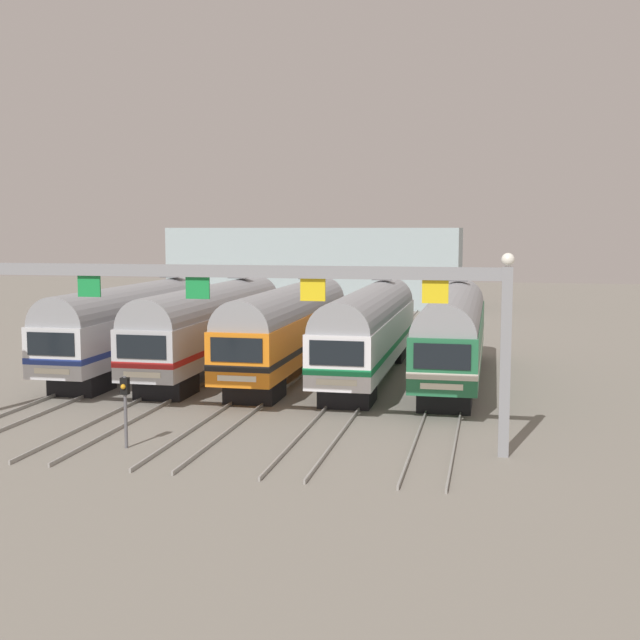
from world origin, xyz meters
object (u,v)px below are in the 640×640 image
object	(u,v)px
commuter_train_white	(369,327)
commuter_train_green	(453,330)
commuter_train_stainless	(211,324)
yard_signal_mast	(125,398)
commuter_train_silver	(137,322)
catenary_gantry	(198,298)
commuter_train_orange	(289,325)

from	to	relation	value
commuter_train_white	commuter_train_green	size ratio (longest dim) A/B	1.00
commuter_train_stainless	commuter_train_green	bearing A→B (deg)	0.00
commuter_train_stainless	yard_signal_mast	xyz separation A→B (m)	(2.15, -15.21, -0.87)
commuter_train_silver	catenary_gantry	xyz separation A→B (m)	(8.58, -13.50, 2.58)
commuter_train_white	commuter_train_green	xyz separation A→B (m)	(4.29, 0.00, 0.00)
commuter_train_silver	commuter_train_orange	bearing A→B (deg)	0.00
yard_signal_mast	catenary_gantry	bearing A→B (deg)	38.56
commuter_train_orange	catenary_gantry	world-z (taller)	catenary_gantry
commuter_train_stainless	yard_signal_mast	bearing A→B (deg)	-81.97
commuter_train_orange	catenary_gantry	bearing A→B (deg)	-90.00
commuter_train_stainless	commuter_train_green	size ratio (longest dim) A/B	1.00
commuter_train_stainless	commuter_train_white	world-z (taller)	same
commuter_train_orange	catenary_gantry	distance (m)	13.74
commuter_train_stainless	catenary_gantry	xyz separation A→B (m)	(4.29, -13.50, 2.58)
commuter_train_orange	commuter_train_stainless	bearing A→B (deg)	180.00
catenary_gantry	yard_signal_mast	world-z (taller)	catenary_gantry
commuter_train_silver	commuter_train_white	xyz separation A→B (m)	(12.87, 0.00, 0.00)
commuter_train_silver	commuter_train_stainless	bearing A→B (deg)	0.00
catenary_gantry	commuter_train_white	bearing A→B (deg)	72.37
commuter_train_orange	commuter_train_white	xyz separation A→B (m)	(4.29, 0.00, 0.00)
commuter_train_white	commuter_train_silver	bearing A→B (deg)	180.00
commuter_train_white	catenary_gantry	world-z (taller)	catenary_gantry
commuter_train_stainless	commuter_train_orange	world-z (taller)	same
commuter_train_silver	commuter_train_orange	size ratio (longest dim) A/B	1.00
commuter_train_silver	catenary_gantry	world-z (taller)	catenary_gantry
commuter_train_silver	commuter_train_white	bearing A→B (deg)	0.00
commuter_train_stainless	commuter_train_green	xyz separation A→B (m)	(12.87, 0.00, 0.00)
commuter_train_stainless	commuter_train_green	world-z (taller)	same
commuter_train_white	yard_signal_mast	xyz separation A→B (m)	(-6.44, -15.21, -0.87)
commuter_train_white	yard_signal_mast	bearing A→B (deg)	-112.94
catenary_gantry	commuter_train_orange	bearing A→B (deg)	90.00
commuter_train_orange	yard_signal_mast	size ratio (longest dim) A/B	6.96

